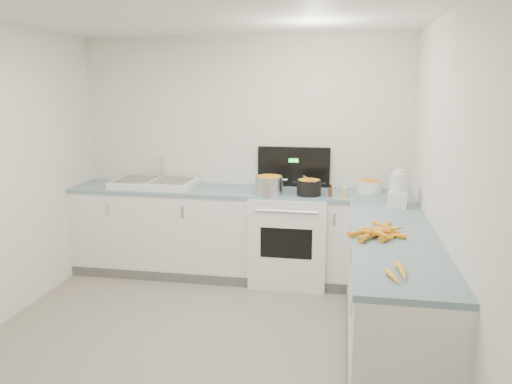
% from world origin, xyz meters
% --- Properties ---
extents(floor, '(3.50, 4.00, 0.00)m').
position_xyz_m(floor, '(0.00, 0.00, 0.00)').
color(floor, gray).
rests_on(floor, ground).
extents(ceiling, '(3.50, 4.00, 0.00)m').
position_xyz_m(ceiling, '(0.00, 0.00, 2.50)').
color(ceiling, silver).
rests_on(ceiling, ground).
extents(wall_back, '(3.50, 0.00, 2.50)m').
position_xyz_m(wall_back, '(0.00, 2.00, 1.25)').
color(wall_back, silver).
rests_on(wall_back, ground).
extents(wall_right, '(0.00, 4.00, 2.50)m').
position_xyz_m(wall_right, '(1.75, 0.00, 1.25)').
color(wall_right, silver).
rests_on(wall_right, ground).
extents(counter_back, '(3.50, 0.62, 0.94)m').
position_xyz_m(counter_back, '(0.00, 1.70, 0.47)').
color(counter_back, white).
rests_on(counter_back, ground).
extents(counter_right, '(0.62, 2.20, 0.94)m').
position_xyz_m(counter_right, '(1.45, 0.30, 0.47)').
color(counter_right, white).
rests_on(counter_right, ground).
extents(stove, '(0.76, 0.65, 1.36)m').
position_xyz_m(stove, '(0.55, 1.69, 0.47)').
color(stove, white).
rests_on(stove, ground).
extents(sink, '(0.86, 0.52, 0.31)m').
position_xyz_m(sink, '(-0.90, 1.70, 0.98)').
color(sink, white).
rests_on(sink, counter_back).
extents(steel_pot, '(0.33, 0.33, 0.20)m').
position_xyz_m(steel_pot, '(0.36, 1.52, 1.02)').
color(steel_pot, silver).
rests_on(steel_pot, stove).
extents(black_pot, '(0.28, 0.28, 0.17)m').
position_xyz_m(black_pot, '(0.74, 1.56, 1.01)').
color(black_pot, black).
rests_on(black_pot, stove).
extents(wooden_spoon, '(0.14, 0.31, 0.01)m').
position_xyz_m(wooden_spoon, '(0.74, 1.56, 1.10)').
color(wooden_spoon, '#AD7A47').
rests_on(wooden_spoon, black_pot).
extents(mixing_bowl, '(0.25, 0.25, 0.12)m').
position_xyz_m(mixing_bowl, '(1.33, 1.79, 1.00)').
color(mixing_bowl, white).
rests_on(mixing_bowl, counter_back).
extents(extract_bottle, '(0.04, 0.04, 0.10)m').
position_xyz_m(extract_bottle, '(0.95, 1.52, 0.99)').
color(extract_bottle, '#593319').
rests_on(extract_bottle, counter_back).
extents(spice_jar, '(0.05, 0.05, 0.09)m').
position_xyz_m(spice_jar, '(1.09, 1.53, 0.98)').
color(spice_jar, '#E5B266').
rests_on(spice_jar, counter_back).
extents(food_processor, '(0.19, 0.22, 0.33)m').
position_xyz_m(food_processor, '(1.55, 1.21, 1.08)').
color(food_processor, white).
rests_on(food_processor, counter_right).
extents(carrot_pile, '(0.43, 0.43, 0.07)m').
position_xyz_m(carrot_pile, '(1.34, 0.27, 0.97)').
color(carrot_pile, orange).
rests_on(carrot_pile, counter_right).
extents(peeled_carrots, '(0.13, 0.31, 0.04)m').
position_xyz_m(peeled_carrots, '(1.40, -0.50, 0.96)').
color(peeled_carrots, '#FFA826').
rests_on(peeled_carrots, counter_right).
extents(peelings, '(0.26, 0.24, 0.01)m').
position_xyz_m(peelings, '(-1.11, 1.71, 1.02)').
color(peelings, tan).
rests_on(peelings, sink).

